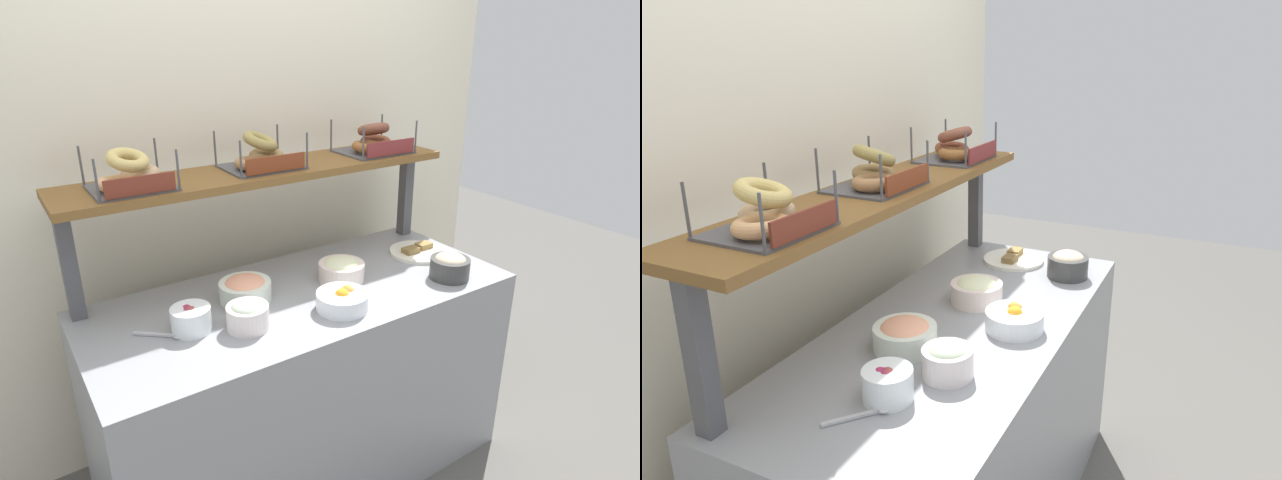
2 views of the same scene
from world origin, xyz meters
TOP-DOWN VIEW (x-y plane):
  - ground_plane at (0.00, 0.00)m, footprint 8.00×8.00m
  - back_wall at (0.00, 0.55)m, footprint 2.82×0.06m
  - deli_counter at (0.00, 0.00)m, footprint 1.62×0.70m
  - shelf_riser_left at (-0.75, 0.27)m, footprint 0.05×0.05m
  - shelf_riser_right at (0.75, 0.27)m, footprint 0.05×0.05m
  - upper_shelf at (0.00, 0.27)m, footprint 1.58×0.32m
  - bowl_scallion_spread at (-0.29, -0.12)m, footprint 0.14×0.14m
  - bowl_lox_spread at (-0.21, 0.06)m, footprint 0.19×0.19m
  - bowl_beet_salad at (-0.45, -0.03)m, footprint 0.13×0.13m
  - bowl_tuna_salad at (0.56, -0.21)m, footprint 0.16×0.16m
  - bowl_potato_salad at (0.19, 0.01)m, footprint 0.18×0.18m
  - bowl_fruit_salad at (0.05, -0.18)m, footprint 0.19×0.19m
  - serving_plate_white at (0.63, 0.04)m, footprint 0.25×0.25m
  - serving_spoon_near_plate at (-0.53, -0.03)m, footprint 0.15×0.12m
  - bagel_basket_plain at (-0.52, 0.25)m, footprint 0.27×0.25m
  - bagel_basket_everything at (-0.02, 0.27)m, footprint 0.29×0.24m
  - bagel_basket_cinnamon_raisin at (0.53, 0.26)m, footprint 0.30×0.25m

SIDE VIEW (x-z plane):
  - ground_plane at x=0.00m, z-range 0.00..0.00m
  - deli_counter at x=0.00m, z-range 0.00..0.85m
  - serving_spoon_near_plate at x=-0.53m, z-range 0.85..0.86m
  - serving_plate_white at x=0.63m, z-range 0.84..0.88m
  - bowl_fruit_salad at x=0.05m, z-range 0.84..0.92m
  - bowl_beet_salad at x=-0.45m, z-range 0.85..0.94m
  - bowl_potato_salad at x=0.19m, z-range 0.85..0.94m
  - bowl_lox_spread at x=-0.21m, z-range 0.85..0.94m
  - bowl_scallion_spread at x=-0.29m, z-range 0.85..0.95m
  - bowl_tuna_salad at x=0.56m, z-range 0.85..0.95m
  - shelf_riser_left at x=-0.75m, z-range 0.85..1.25m
  - shelf_riser_right at x=0.75m, z-range 0.85..1.25m
  - back_wall at x=0.00m, z-range 0.00..2.40m
  - upper_shelf at x=0.00m, z-range 1.25..1.28m
  - bagel_basket_cinnamon_raisin at x=0.53m, z-range 1.26..1.40m
  - bagel_basket_plain at x=-0.52m, z-range 1.26..1.40m
  - bagel_basket_everything at x=-0.02m, z-range 1.25..1.40m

